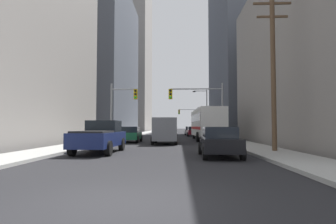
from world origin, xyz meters
name	(u,v)px	position (x,y,z in m)	size (l,w,h in m)	color
ground_plane	(117,203)	(0.00, 0.00, 0.00)	(400.00, 400.00, 0.00)	black
sidewalk_left	(139,134)	(-6.49, 50.00, 0.07)	(2.71, 160.00, 0.15)	#9E9E99
sidewalk_right	(206,134)	(6.49, 50.00, 0.07)	(2.71, 160.00, 0.15)	#9E9E99
city_bus	(207,123)	(4.35, 26.21, 1.93)	(2.87, 11.57, 3.40)	silver
pickup_truck_navy	(100,137)	(-3.37, 10.93, 0.93)	(2.20, 5.43, 1.90)	#141E4C
cargo_van_grey	(165,129)	(0.05, 19.52, 1.29)	(2.16, 5.25, 2.26)	slate
sedan_black	(220,142)	(3.30, 8.81, 0.77)	(1.95, 4.25, 1.52)	black
sedan_green	(130,134)	(-3.42, 21.84, 0.77)	(1.95, 4.23, 1.52)	#195938
sedan_beige	(168,132)	(-0.06, 31.46, 0.77)	(1.95, 4.25, 1.52)	#C6B793
sedan_silver	(190,131)	(3.33, 45.48, 0.77)	(1.95, 4.26, 1.52)	#B7BABF
sedan_maroon	(193,131)	(3.54, 39.25, 0.77)	(1.95, 4.26, 1.52)	maroon
traffic_signal_near_left	(122,103)	(-4.58, 23.65, 3.99)	(2.81, 0.44, 6.00)	gray
traffic_signal_near_right	(198,101)	(3.28, 23.65, 4.12)	(5.60, 0.44, 6.00)	gray
traffic_signal_far_right	(189,115)	(3.73, 59.99, 4.08)	(4.63, 0.44, 6.00)	gray
utility_pole_right	(273,68)	(6.76, 11.00, 4.97)	(2.20, 0.28, 9.40)	brown
street_lamp_right	(205,108)	(5.46, 40.72, 4.54)	(2.40, 0.32, 7.50)	gray
building_left_mid_office	(73,63)	(-18.97, 47.82, 13.63)	(21.63, 24.93, 27.25)	#4C515B
building_left_far_tower	(116,24)	(-20.04, 89.47, 36.38)	(22.77, 22.87, 72.76)	gray
building_right_mid_block	(283,47)	(20.13, 45.98, 15.82)	(24.12, 25.02, 31.65)	#4C515B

